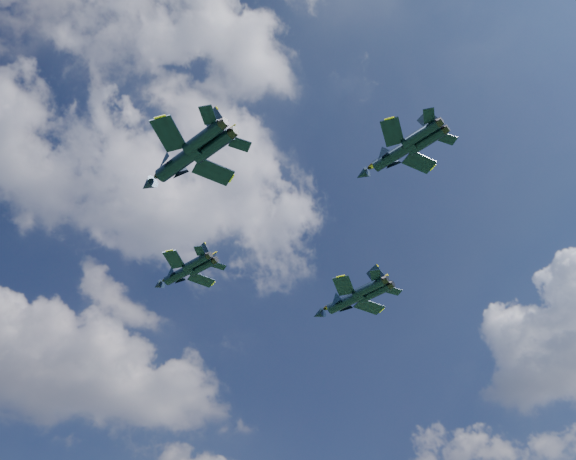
% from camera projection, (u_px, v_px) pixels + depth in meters
% --- Properties ---
extents(jet_lead, '(11.40, 13.45, 3.41)m').
position_uv_depth(jet_lead, '(178.00, 275.00, 93.26)').
color(jet_lead, black).
extents(jet_left, '(13.80, 17.26, 4.30)m').
position_uv_depth(jet_left, '(177.00, 164.00, 75.60)').
color(jet_left, black).
extents(jet_right, '(13.08, 16.53, 4.11)m').
position_uv_depth(jet_right, '(344.00, 302.00, 98.51)').
color(jet_right, black).
extents(jet_slot, '(11.17, 14.53, 3.58)m').
position_uv_depth(jet_slot, '(391.00, 156.00, 77.17)').
color(jet_slot, black).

